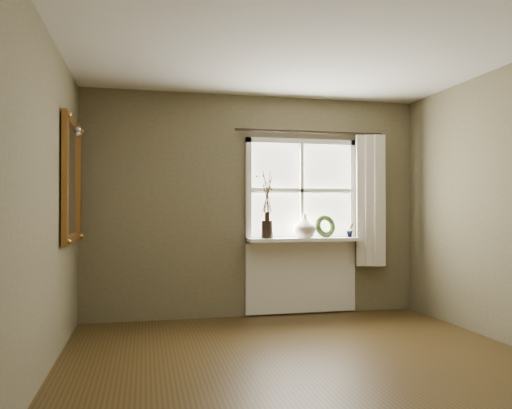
{
  "coord_description": "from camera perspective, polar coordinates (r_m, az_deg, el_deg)",
  "views": [
    {
      "loc": [
        -1.28,
        -3.49,
        1.25
      ],
      "look_at": [
        -0.16,
        1.55,
        1.3
      ],
      "focal_mm": 35.0,
      "sensor_mm": 36.0,
      "label": 1
    }
  ],
  "objects": [
    {
      "name": "floor",
      "position": [
        3.92,
        7.65,
        -19.18
      ],
      "size": [
        4.5,
        4.5,
        0.0
      ],
      "primitive_type": "plane",
      "color": "#3C2B12",
      "rests_on": "ground"
    },
    {
      "name": "ceiling",
      "position": [
        3.96,
        7.59,
        19.36
      ],
      "size": [
        4.5,
        4.5,
        0.0
      ],
      "primitive_type": "plane",
      "color": "silver",
      "rests_on": "ground"
    },
    {
      "name": "wall_back",
      "position": [
        5.93,
        -0.08,
        -0.12
      ],
      "size": [
        4.0,
        0.1,
        2.6
      ],
      "primitive_type": "cube",
      "color": "brown",
      "rests_on": "ground"
    },
    {
      "name": "wall_left",
      "position": [
        3.57,
        -24.97,
        0.26
      ],
      "size": [
        0.1,
        4.5,
        2.6
      ],
      "primitive_type": "cube",
      "color": "brown",
      "rests_on": "ground"
    },
    {
      "name": "window_frame",
      "position": [
        6.01,
        5.2,
        1.59
      ],
      "size": [
        1.36,
        0.06,
        1.24
      ],
      "color": "white",
      "rests_on": "wall_back"
    },
    {
      "name": "window_sill",
      "position": [
        5.91,
        5.53,
        -4.0
      ],
      "size": [
        1.36,
        0.26,
        0.04
      ],
      "primitive_type": "cube",
      "color": "white",
      "rests_on": "wall_back"
    },
    {
      "name": "window_apron",
      "position": [
        6.06,
        5.21,
        -8.1
      ],
      "size": [
        1.36,
        0.04,
        0.88
      ],
      "primitive_type": "cube",
      "color": "white",
      "rests_on": "ground"
    },
    {
      "name": "dark_jug",
      "position": [
        5.78,
        1.29,
        -2.86
      ],
      "size": [
        0.17,
        0.17,
        0.21
      ],
      "primitive_type": "cylinder",
      "rotation": [
        0.0,
        0.0,
        0.27
      ],
      "color": "black",
      "rests_on": "window_sill"
    },
    {
      "name": "cream_vase",
      "position": [
        5.91,
        5.59,
        -2.46
      ],
      "size": [
        0.3,
        0.3,
        0.28
      ],
      "primitive_type": "imported",
      "rotation": [
        0.0,
        0.0,
        -0.15
      ],
      "color": "silver",
      "rests_on": "window_sill"
    },
    {
      "name": "wreath",
      "position": [
        6.03,
        7.92,
        -2.75
      ],
      "size": [
        0.29,
        0.18,
        0.28
      ],
      "primitive_type": "torus",
      "rotation": [
        1.36,
        0.0,
        0.23
      ],
      "color": "#2F411D",
      "rests_on": "window_sill"
    },
    {
      "name": "potted_plant_left",
      "position": [
        5.79,
        1.53,
        -3.15
      ],
      "size": [
        0.08,
        0.05,
        0.15
      ],
      "primitive_type": "imported",
      "rotation": [
        0.0,
        0.0,
        -0.01
      ],
      "color": "#2F411D",
      "rests_on": "window_sill"
    },
    {
      "name": "potted_plant_right",
      "position": [
        6.11,
        10.71,
        -2.9
      ],
      "size": [
        0.11,
        0.1,
        0.17
      ],
      "primitive_type": "imported",
      "rotation": [
        0.0,
        0.0,
        0.24
      ],
      "color": "#2F411D",
      "rests_on": "window_sill"
    },
    {
      "name": "curtain",
      "position": [
        6.22,
        12.87,
        0.47
      ],
      "size": [
        0.36,
        0.12,
        1.59
      ],
      "primitive_type": "cube",
      "color": "silver",
      "rests_on": "wall_back"
    },
    {
      "name": "curtain_rod",
      "position": [
        6.05,
        6.28,
        8.24
      ],
      "size": [
        1.84,
        0.03,
        0.03
      ],
      "primitive_type": "cylinder",
      "rotation": [
        0.0,
        1.57,
        0.0
      ],
      "color": "black",
      "rests_on": "wall_back"
    },
    {
      "name": "gilt_mirror",
      "position": [
        5.08,
        -20.28,
        2.6
      ],
      "size": [
        0.1,
        1.0,
        1.19
      ],
      "color": "white",
      "rests_on": "wall_left"
    }
  ]
}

